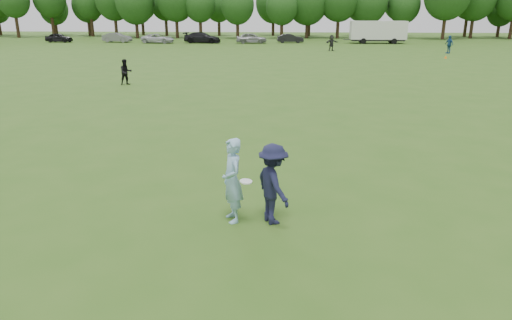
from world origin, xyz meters
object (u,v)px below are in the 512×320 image
object	(u,v)px
car_a	(59,38)
cargo_trailer	(378,31)
thrower	(232,181)
car_d	(202,38)
player_far_d	(332,43)
field_cone	(446,57)
car_e	(251,38)
player_far_a	(126,72)
car_c	(158,39)
car_b	(117,38)
player_far_b	(449,44)
defender	(273,184)
car_f	(290,38)

from	to	relation	value
car_a	cargo_trailer	world-z (taller)	cargo_trailer
thrower	car_d	distance (m)	61.54
player_far_d	field_cone	size ratio (longest dim) A/B	6.22
car_a	car_e	world-z (taller)	car_e
thrower	field_cone	size ratio (longest dim) A/B	6.27
player_far_a	car_a	size ratio (longest dim) A/B	0.40
player_far_a	field_cone	bearing A→B (deg)	1.31
field_cone	player_far_a	bearing A→B (deg)	-143.27
car_c	cargo_trailer	size ratio (longest dim) A/B	0.54
player_far_a	car_a	bearing A→B (deg)	85.83
player_far_a	car_b	world-z (taller)	player_far_a
car_e	cargo_trailer	world-z (taller)	cargo_trailer
player_far_b	thrower	bearing A→B (deg)	-47.66
player_far_d	car_a	distance (m)	42.46
defender	cargo_trailer	bearing A→B (deg)	-41.18
field_cone	cargo_trailer	xyz separation A→B (m)	(-2.74, 22.83, 1.63)
cargo_trailer	player_far_b	bearing A→B (deg)	-73.74
player_far_a	car_c	size ratio (longest dim) A/B	0.33
car_a	car_b	xyz separation A→B (m)	(8.98, 0.44, 0.03)
player_far_b	car_a	world-z (taller)	player_far_b
player_far_b	player_far_d	xyz separation A→B (m)	(-12.81, 2.56, -0.05)
car_c	car_b	bearing A→B (deg)	83.24
car_a	car_c	world-z (taller)	car_a
thrower	player_far_a	size ratio (longest dim) A/B	1.17
player_far_a	car_d	distance (m)	41.18
car_e	field_cone	distance (m)	30.22
defender	field_cone	xyz separation A→B (m)	(15.86, 38.65, -0.74)
car_e	thrower	bearing A→B (deg)	-179.83
thrower	player_far_a	world-z (taller)	thrower
defender	car_b	distance (m)	66.41
thrower	car_c	bearing A→B (deg)	173.84
car_b	car_e	bearing A→B (deg)	-88.06
player_far_a	car_f	xyz separation A→B (m)	(10.33, 42.59, -0.15)
car_e	car_f	distance (m)	6.00
player_far_b	cargo_trailer	world-z (taller)	cargo_trailer
car_b	car_f	world-z (taller)	car_b
player_far_b	cargo_trailer	xyz separation A→B (m)	(-4.90, 16.79, 0.79)
player_far_b	car_f	distance (m)	24.72
cargo_trailer	car_d	bearing A→B (deg)	-177.63
car_f	car_e	bearing A→B (deg)	101.75
car_f	defender	bearing A→B (deg)	173.80
player_far_a	car_d	size ratio (longest dim) A/B	0.29
player_far_b	field_cone	bearing A→B (deg)	-44.34
player_far_b	car_a	distance (m)	55.45
player_far_b	car_f	size ratio (longest dim) A/B	0.49
player_far_d	car_a	size ratio (longest dim) A/B	0.46
player_far_d	car_b	xyz separation A→B (m)	(-31.33, 13.80, -0.22)
car_a	car_b	bearing A→B (deg)	-82.54
field_cone	cargo_trailer	bearing A→B (deg)	96.85
car_a	car_b	size ratio (longest dim) A/B	0.93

